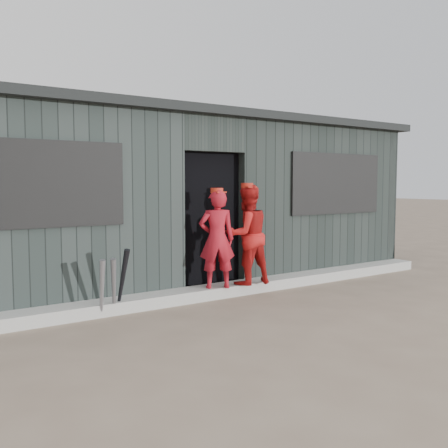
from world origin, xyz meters
TOP-DOWN VIEW (x-y plane):
  - ground at (0.00, 0.00)m, footprint 80.00×80.00m
  - curb at (0.00, 1.82)m, footprint 8.00×0.36m
  - bat_left at (-1.83, 1.59)m, footprint 0.11×0.25m
  - bat_mid at (-1.69, 1.60)m, footprint 0.17×0.29m
  - bat_right at (-1.56, 1.64)m, footprint 0.10×0.34m
  - player_red_left at (-0.18, 1.71)m, footprint 0.57×0.49m
  - player_red_right at (0.31, 1.69)m, footprint 0.71×0.57m
  - player_grey_back at (0.55, 2.36)m, footprint 0.69×0.45m
  - dugout at (-0.00, 3.50)m, footprint 8.30×3.30m

SIDE VIEW (x-z plane):
  - ground at x=0.00m, z-range 0.00..0.00m
  - curb at x=0.00m, z-range 0.00..0.15m
  - bat_left at x=-1.83m, z-range 0.00..0.71m
  - bat_mid at x=-1.69m, z-range 0.00..0.71m
  - bat_right at x=-1.56m, z-range 0.00..0.80m
  - player_grey_back at x=0.55m, z-range 0.00..1.40m
  - player_red_left at x=-0.18m, z-range 0.15..1.47m
  - player_red_right at x=0.31m, z-range 0.15..1.54m
  - dugout at x=0.00m, z-range -0.02..2.60m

